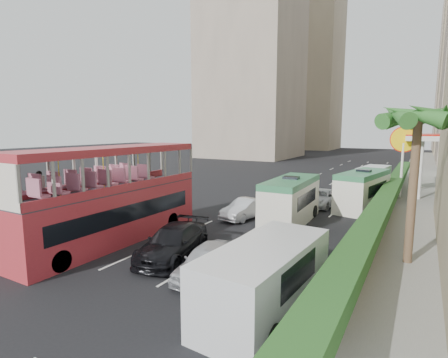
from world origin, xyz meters
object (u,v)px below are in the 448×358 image
Objects in this scene: minibus_near at (291,201)px; minibus_far at (363,190)px; panel_van_far at (373,178)px; car_silver_lane_b at (207,276)px; shell_station at (448,166)px; car_silver_lane_a at (245,218)px; car_black at (174,257)px; van_asset at (321,206)px; palm_tree at (413,190)px; panel_van_near at (266,279)px; double_decker_bus at (112,195)px.

minibus_near reaches higher than minibus_far.
panel_van_far is at bearing 78.20° from minibus_near.
car_silver_lane_b is 0.49× the size of shell_station.
car_silver_lane_b is at bearing -63.22° from car_silver_lane_a.
minibus_near reaches higher than car_silver_lane_a.
car_silver_lane_b is at bearing -92.68° from minibus_far.
van_asset is at bearing 65.97° from car_black.
panel_van_far is at bearing 162.05° from shell_station.
panel_van_far is at bearing 78.32° from car_silver_lane_b.
shell_station is at bearing 51.82° from car_black.
minibus_near is at bearing 147.71° from palm_tree.
car_silver_lane_a is at bearing 102.11° from car_silver_lane_b.
palm_tree is 0.80× the size of shell_station.
car_silver_lane_a is 3.32m from minibus_near.
minibus_far is 17.41m from panel_van_near.
shell_station is at bearing 56.53° from minibus_near.
panel_van_far is (3.13, 26.30, 1.09)m from car_silver_lane_b.
minibus_near is (-0.54, -5.75, 1.42)m from van_asset.
minibus_far is at bearing -124.12° from shell_station.
minibus_near is at bearing 108.88° from panel_van_near.
car_silver_lane_a is 0.74× the size of panel_van_far.
double_decker_bus is at bearing -131.33° from minibus_near.
palm_tree is at bearing 12.80° from car_black.
car_silver_lane_a is at bearing -170.95° from minibus_near.
car_black is (-2.54, 1.02, 0.00)m from car_silver_lane_b.
double_decker_bus is 1.91× the size of panel_van_near.
shell_station is at bearing 64.29° from car_silver_lane_b.
minibus_near is (0.16, 9.67, 1.42)m from car_silver_lane_b.
minibus_near is 1.00× the size of minibus_far.
car_black is 14.76m from van_asset.
shell_station reaches higher than minibus_far.
shell_station is at bearing 61.45° from car_silver_lane_a.
double_decker_bus is at bearing -163.84° from palm_tree.
double_decker_bus reaches higher than car_silver_lane_b.
van_asset is 3.27m from minibus_far.
shell_station is (9.08, 14.65, 1.33)m from minibus_near.
car_black is 0.88× the size of panel_van_near.
minibus_far reaches higher than van_asset.
panel_van_near is (5.70, -2.45, 1.15)m from car_black.
palm_tree is at bearing 16.16° from double_decker_bus.
minibus_near is at bearing -86.09° from van_asset.
car_black is 0.79× the size of minibus_far.
double_decker_bus is 1.72× the size of palm_tree.
minibus_far is at bearing 20.12° from van_asset.
car_silver_lane_b is 9.77m from minibus_near.
double_decker_bus reaches higher than minibus_far.
palm_tree is (13.80, 4.00, 0.85)m from double_decker_bus.
panel_van_far reaches higher than car_silver_lane_b.
double_decker_bus is 1.72× the size of minibus_far.
panel_van_far is (5.67, 25.28, 1.09)m from car_black.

